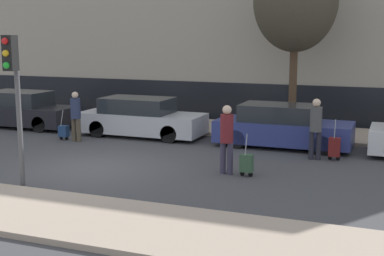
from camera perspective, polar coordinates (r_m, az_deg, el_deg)
ground_plane at (r=14.85m, az=-10.30°, el=-4.21°), size 80.00×80.00×0.00m
sidewalk_near at (r=11.93m, az=-19.82°, el=-7.88°), size 28.00×2.50×0.12m
sidewalk_far at (r=20.99m, az=-0.31°, el=0.25°), size 28.00×3.00×0.12m
building_facade at (r=23.85m, az=2.70°, el=13.48°), size 28.00×2.30×10.17m
parked_car_0 at (r=22.01m, az=-17.67°, el=1.81°), size 4.29×1.71×1.40m
parked_car_1 at (r=19.13m, az=-5.47°, el=1.05°), size 4.46×1.71×1.38m
parked_car_2 at (r=17.47m, az=9.59°, el=0.10°), size 4.33×1.72×1.38m
pedestrian_left at (r=18.47m, az=-12.31°, el=1.54°), size 0.35×0.34×1.70m
trolley_left at (r=18.92m, az=-13.53°, el=-0.33°), size 0.34×0.29×1.04m
pedestrian_center at (r=13.80m, az=3.72°, el=-0.75°), size 0.35×0.34×1.81m
trolley_center at (r=13.77m, az=5.83°, el=-3.76°), size 0.34×0.29×1.11m
pedestrian_right at (r=15.80m, az=13.06°, el=0.31°), size 0.35×0.34×1.78m
trolley_right at (r=15.95m, az=14.95°, el=-1.98°), size 0.34×0.29×1.20m
traffic_light at (r=12.88m, az=-18.48°, el=4.84°), size 0.28×0.47×3.58m
bare_tree_near_crossing at (r=19.62m, az=10.99°, el=13.18°), size 2.97×2.97×6.48m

